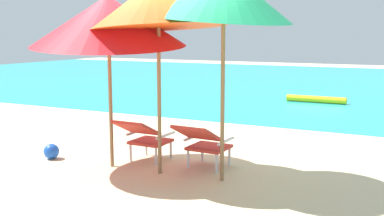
{
  "coord_description": "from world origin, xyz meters",
  "views": [
    {
      "loc": [
        3.12,
        -5.86,
        1.86
      ],
      "look_at": [
        0.0,
        0.4,
        0.75
      ],
      "focal_mm": 43.85,
      "sensor_mm": 36.0,
      "label": 1
    }
  ],
  "objects_px": {
    "beach_umbrella_left": "(108,21)",
    "lounge_chair_right": "(203,141)",
    "swim_buoy": "(316,99)",
    "lounge_chair_left": "(144,136)",
    "beach_ball": "(51,151)",
    "beach_umbrella_center": "(158,4)"
  },
  "relations": [
    {
      "from": "lounge_chair_right",
      "to": "beach_umbrella_center",
      "type": "height_order",
      "value": "beach_umbrella_center"
    },
    {
      "from": "lounge_chair_left",
      "to": "beach_umbrella_left",
      "type": "bearing_deg",
      "value": -129.84
    },
    {
      "from": "beach_umbrella_center",
      "to": "beach_ball",
      "type": "xyz_separation_m",
      "value": [
        -1.83,
        -0.09,
        -2.12
      ]
    },
    {
      "from": "swim_buoy",
      "to": "lounge_chair_left",
      "type": "xyz_separation_m",
      "value": [
        -0.97,
        -7.17,
        0.31
      ]
    },
    {
      "from": "swim_buoy",
      "to": "beach_umbrella_left",
      "type": "distance_m",
      "value": 7.89
    },
    {
      "from": "lounge_chair_left",
      "to": "beach_umbrella_center",
      "type": "height_order",
      "value": "beach_umbrella_center"
    },
    {
      "from": "swim_buoy",
      "to": "beach_ball",
      "type": "bearing_deg",
      "value": -107.01
    },
    {
      "from": "beach_umbrella_left",
      "to": "beach_umbrella_center",
      "type": "bearing_deg",
      "value": 0.39
    },
    {
      "from": "swim_buoy",
      "to": "lounge_chair_left",
      "type": "distance_m",
      "value": 7.24
    },
    {
      "from": "beach_umbrella_left",
      "to": "lounge_chair_right",
      "type": "bearing_deg",
      "value": 19.12
    },
    {
      "from": "swim_buoy",
      "to": "lounge_chair_right",
      "type": "height_order",
      "value": "lounge_chair_right"
    },
    {
      "from": "lounge_chair_right",
      "to": "beach_ball",
      "type": "relative_size",
      "value": 3.9
    },
    {
      "from": "lounge_chair_right",
      "to": "beach_umbrella_center",
      "type": "distance_m",
      "value": 1.94
    },
    {
      "from": "lounge_chair_left",
      "to": "beach_umbrella_left",
      "type": "height_order",
      "value": "beach_umbrella_left"
    },
    {
      "from": "lounge_chair_left",
      "to": "lounge_chair_right",
      "type": "bearing_deg",
      "value": 3.54
    },
    {
      "from": "beach_ball",
      "to": "beach_umbrella_center",
      "type": "bearing_deg",
      "value": 2.67
    },
    {
      "from": "beach_umbrella_left",
      "to": "swim_buoy",
      "type": "bearing_deg",
      "value": 80.38
    },
    {
      "from": "lounge_chair_left",
      "to": "beach_umbrella_left",
      "type": "relative_size",
      "value": 0.3
    },
    {
      "from": "lounge_chair_right",
      "to": "beach_ball",
      "type": "bearing_deg",
      "value": -167.49
    },
    {
      "from": "swim_buoy",
      "to": "beach_umbrella_left",
      "type": "relative_size",
      "value": 0.55
    },
    {
      "from": "lounge_chair_right",
      "to": "lounge_chair_left",
      "type": "bearing_deg",
      "value": -176.46
    },
    {
      "from": "swim_buoy",
      "to": "lounge_chair_left",
      "type": "relative_size",
      "value": 1.81
    }
  ]
}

